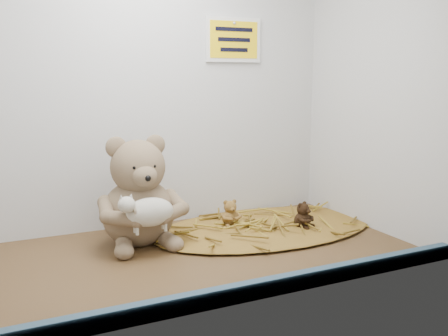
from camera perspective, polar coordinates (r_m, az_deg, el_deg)
name	(u,v)px	position (r cm, az deg, el deg)	size (l,w,h in cm)	color
alcove_shell	(161,72)	(126.55, -7.20, 10.82)	(120.40, 60.20, 90.40)	#402716
front_rail	(227,295)	(100.62, 0.34, -14.33)	(119.28, 2.20, 3.60)	#324C61
straw_bed	(266,227)	(147.20, 4.79, -6.72)	(68.87, 39.99, 1.33)	brown
main_teddy	(138,190)	(133.00, -9.81, -2.54)	(23.32, 24.61, 28.92)	#8A7155
toy_lamb	(150,212)	(124.14, -8.47, -5.01)	(15.60, 9.52, 10.08)	silver
mini_teddy_tan	(230,211)	(146.57, 0.69, -4.96)	(6.04, 6.37, 7.49)	brown
mini_teddy_brown	(302,213)	(146.14, 8.96, -5.16)	(5.96, 6.29, 7.39)	black
wall_sign	(233,40)	(157.26, 1.07, 14.44)	(16.00, 1.20, 11.00)	#E3B80B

